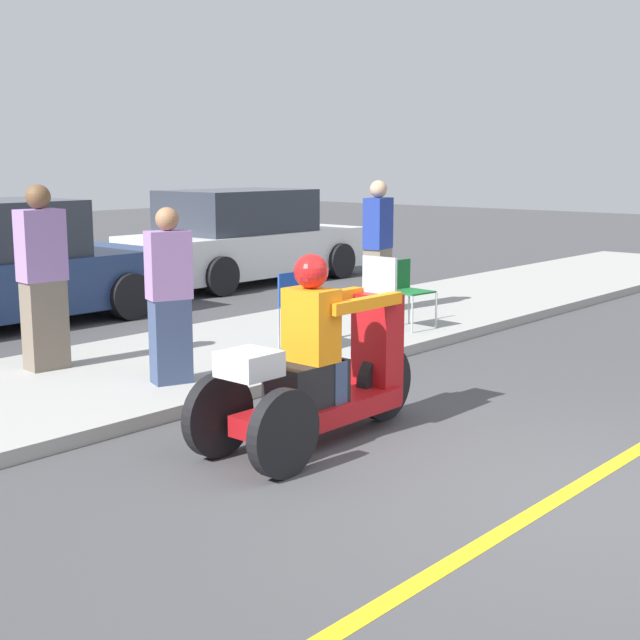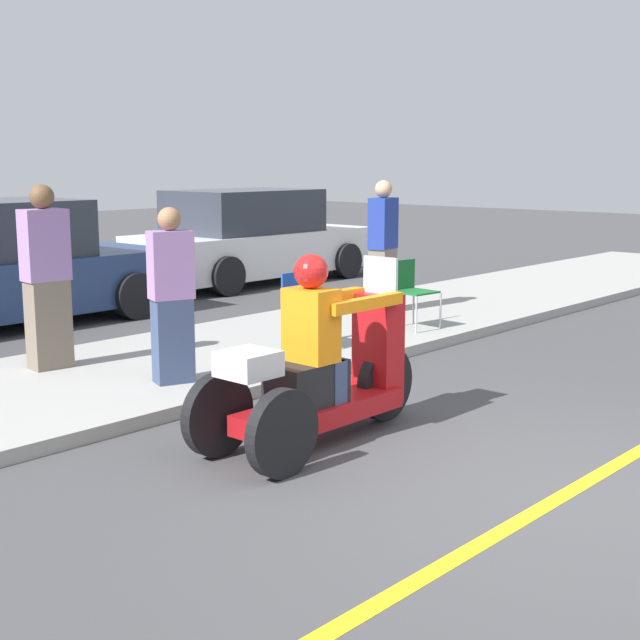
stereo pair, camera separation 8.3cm
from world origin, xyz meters
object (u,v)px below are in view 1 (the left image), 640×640
spectator_end_of_line (169,299)px  parked_car_lot_far (244,239)px  motorcycle_trike (320,375)px  folding_chair_curbside (405,286)px  folding_chair_set_back (301,302)px  spectator_mid_group (378,249)px  spectator_by_tree (43,281)px

spectator_end_of_line → parked_car_lot_far: (5.81, 5.10, -0.13)m
motorcycle_trike → spectator_end_of_line: size_ratio=1.35×
spectator_end_of_line → folding_chair_curbside: 3.68m
spectator_end_of_line → parked_car_lot_far: 7.73m
spectator_end_of_line → folding_chair_set_back: 1.97m
motorcycle_trike → folding_chair_set_back: motorcycle_trike is taller
spectator_mid_group → spectator_end_of_line: bearing=-167.3°
spectator_by_tree → folding_chair_curbside: (4.12, -1.33, -0.36)m
folding_chair_curbside → folding_chair_set_back: same height
spectator_by_tree → folding_chair_curbside: spectator_by_tree is taller
folding_chair_set_back → motorcycle_trike: bearing=-134.5°
spectator_by_tree → folding_chair_set_back: spectator_by_tree is taller
spectator_end_of_line → folding_chair_set_back: (1.95, 0.17, -0.27)m
motorcycle_trike → spectator_mid_group: bearing=33.1°
spectator_mid_group → folding_chair_curbside: 1.23m
folding_chair_curbside → parked_car_lot_far: 5.51m
spectator_mid_group → motorcycle_trike: bearing=-146.9°
spectator_mid_group → folding_chair_curbside: bearing=-125.8°
folding_chair_curbside → folding_chair_set_back: size_ratio=1.00×
motorcycle_trike → parked_car_lot_far: parked_car_lot_far is taller
motorcycle_trike → spectator_by_tree: (-0.32, 3.30, 0.46)m
spectator_mid_group → folding_chair_set_back: (-2.41, -0.81, -0.34)m
folding_chair_set_back → parked_car_lot_far: bearing=51.9°
motorcycle_trike → spectator_end_of_line: 1.98m
spectator_end_of_line → spectator_mid_group: bearing=12.7°
spectator_by_tree → spectator_end_of_line: (0.45, -1.36, -0.09)m
spectator_mid_group → spectator_end_of_line: 4.47m
spectator_end_of_line → parked_car_lot_far: spectator_end_of_line is taller
parked_car_lot_far → spectator_by_tree: bearing=-149.2°
motorcycle_trike → spectator_by_tree: 3.35m
motorcycle_trike → spectator_mid_group: size_ratio=1.24×
spectator_by_tree → parked_car_lot_far: (6.26, 3.74, -0.22)m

